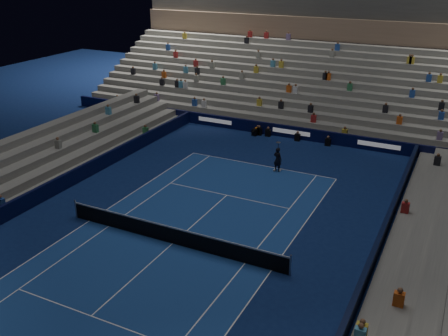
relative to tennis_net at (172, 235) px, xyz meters
name	(u,v)px	position (x,y,z in m)	size (l,w,h in m)	color
ground	(173,244)	(0.00, 0.00, -0.50)	(90.00, 90.00, 0.00)	#0D1C4E
court_surface	(173,243)	(0.00, 0.00, -0.50)	(10.97, 23.77, 0.01)	navy
sponsor_barrier_far	(292,132)	(0.00, 18.50, 0.00)	(44.00, 0.25, 1.00)	black
sponsor_barrier_east	(362,285)	(9.70, 0.00, 0.00)	(0.25, 37.00, 1.00)	black
sponsor_barrier_west	(33,198)	(-9.70, 0.00, 0.00)	(0.25, 37.00, 1.00)	black
grandstand_main	(326,75)	(0.00, 27.90, 2.87)	(44.00, 15.20, 11.20)	slate
tennis_net	(172,235)	(0.00, 0.00, 0.00)	(12.90, 0.10, 1.10)	#B2B2B7
tennis_player	(278,159)	(1.43, 11.45, 0.36)	(0.63, 0.41, 1.73)	black
broadcast_camera	(255,132)	(-2.94, 17.76, -0.22)	(0.51, 0.91, 0.55)	black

